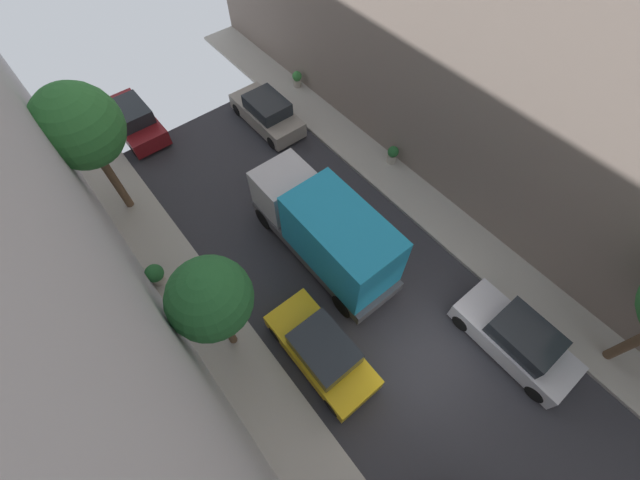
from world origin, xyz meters
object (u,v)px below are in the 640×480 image
object	(u,v)px
parked_car_right_2	(267,113)
potted_plant_0	(155,274)
street_tree_0	(210,299)
potted_plant_3	(297,78)
parked_car_right_1	(516,339)
parked_car_left_2	(322,351)
parked_car_left_3	(133,120)
street_tree_2	(79,127)
potted_plant_1	(393,154)
delivery_truck	(326,231)

from	to	relation	value
parked_car_right_2	potted_plant_0	world-z (taller)	parked_car_right_2
street_tree_0	potted_plant_3	xyz separation A→B (m)	(10.39, 9.92, -3.08)
parked_car_right_1	street_tree_0	distance (m)	10.18
parked_car_left_2	potted_plant_0	xyz separation A→B (m)	(-3.03, 6.16, -0.01)
parked_car_right_1	parked_car_left_3	bearing A→B (deg)	106.28
parked_car_left_3	street_tree_2	bearing A→B (deg)	-118.73
parked_car_left_3	potted_plant_3	size ratio (longest dim) A/B	4.93
parked_car_right_2	street_tree_0	xyz separation A→B (m)	(-7.47, -8.54, 2.97)
street_tree_0	potted_plant_1	size ratio (longest dim) A/B	5.43
potted_plant_3	delivery_truck	bearing A→B (deg)	-121.28
parked_car_left_3	delivery_truck	bearing A→B (deg)	-76.86
parked_car_right_1	parked_car_right_2	world-z (taller)	same
parked_car_left_2	potted_plant_0	bearing A→B (deg)	116.18
street_tree_0	delivery_truck	bearing A→B (deg)	8.09
parked_car_right_1	parked_car_right_2	xyz separation A→B (m)	(0.00, 14.79, 0.00)
delivery_truck	potted_plant_1	distance (m)	6.08
street_tree_2	potted_plant_3	xyz separation A→B (m)	(10.65, 1.93, -3.86)
delivery_truck	street_tree_2	xyz separation A→B (m)	(-5.03, 7.31, 2.68)
parked_car_right_1	street_tree_2	xyz separation A→B (m)	(-7.73, 14.24, 3.75)
parked_car_left_3	street_tree_0	bearing A→B (deg)	-99.61
street_tree_0	parked_car_left_3	bearing A→B (deg)	80.39
parked_car_right_2	parked_car_left_2	bearing A→B (deg)	-116.26
parked_car_right_1	street_tree_0	size ratio (longest dim) A/B	0.88
parked_car_right_1	parked_car_right_2	size ratio (longest dim) A/B	1.00
delivery_truck	street_tree_2	bearing A→B (deg)	124.53
parked_car_left_2	street_tree_2	bearing A→B (deg)	102.64
parked_car_left_2	parked_car_right_1	world-z (taller)	same
potted_plant_3	street_tree_2	bearing A→B (deg)	-169.73
potted_plant_1	parked_car_left_2	bearing A→B (deg)	-148.78
parked_car_right_2	potted_plant_1	bearing A→B (deg)	-63.59
street_tree_0	potted_plant_0	bearing A→B (deg)	104.29
parked_car_left_2	parked_car_right_2	bearing A→B (deg)	63.74
parked_car_left_3	potted_plant_3	bearing A→B (deg)	-15.61
street_tree_0	potted_plant_1	world-z (taller)	street_tree_0
parked_car_left_3	potted_plant_3	distance (m)	8.63
parked_car_left_2	parked_car_left_3	world-z (taller)	same
parked_car_left_2	potted_plant_1	size ratio (longest dim) A/B	4.76
parked_car_right_1	street_tree_2	bearing A→B (deg)	118.50
parked_car_right_1	delivery_truck	size ratio (longest dim) A/B	0.64
parked_car_right_1	potted_plant_1	size ratio (longest dim) A/B	4.76
parked_car_left_2	parked_car_right_2	xyz separation A→B (m)	(5.40, 10.95, 0.00)
potted_plant_0	delivery_truck	bearing A→B (deg)	-28.26
parked_car_right_2	street_tree_2	size ratio (longest dim) A/B	0.72
street_tree_2	potted_plant_0	bearing A→B (deg)	-99.38
delivery_truck	potted_plant_1	bearing A→B (deg)	19.24
delivery_truck	potted_plant_3	bearing A→B (deg)	58.72
parked_car_right_2	potted_plant_1	xyz separation A→B (m)	(2.93, -5.90, -0.10)
parked_car_left_2	potted_plant_1	bearing A→B (deg)	31.22
potted_plant_3	parked_car_left_3	bearing A→B (deg)	164.39
street_tree_2	potted_plant_3	world-z (taller)	street_tree_2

